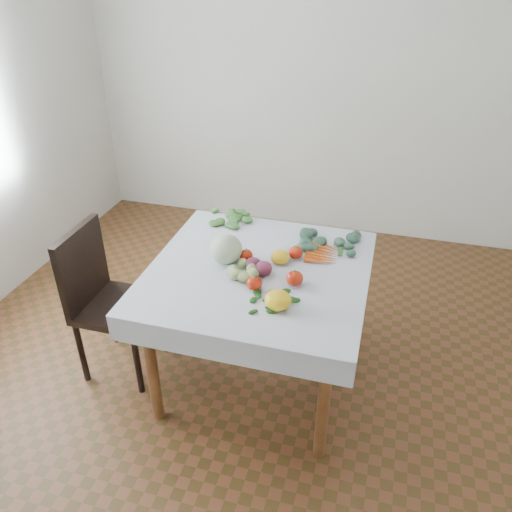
{
  "coord_description": "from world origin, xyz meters",
  "views": [
    {
      "loc": [
        0.58,
        -2.09,
        2.17
      ],
      "look_at": [
        -0.02,
        0.02,
        0.82
      ],
      "focal_mm": 35.0,
      "sensor_mm": 36.0,
      "label": 1
    }
  ],
  "objects": [
    {
      "name": "ground",
      "position": [
        0.0,
        0.0,
        0.0
      ],
      "size": [
        4.0,
        4.0,
        0.0
      ],
      "primitive_type": "plane",
      "color": "brown"
    },
    {
      "name": "cabbage",
      "position": [
        -0.18,
        0.03,
        0.83
      ],
      "size": [
        0.19,
        0.19,
        0.15
      ],
      "primitive_type": "ellipsoid",
      "rotation": [
        0.0,
        0.0,
        0.15
      ],
      "color": "beige",
      "rests_on": "tablecloth"
    },
    {
      "name": "tomato_c",
      "position": [
        0.03,
        -0.17,
        0.79
      ],
      "size": [
        0.1,
        0.1,
        0.07
      ],
      "primitive_type": "ellipsoid",
      "rotation": [
        0.0,
        0.0,
        -0.42
      ],
      "color": "red",
      "rests_on": "tablecloth"
    },
    {
      "name": "tomatillo_cluster",
      "position": [
        -0.07,
        -0.07,
        0.78
      ],
      "size": [
        0.17,
        0.13,
        0.05
      ],
      "color": "#AEC26F",
      "rests_on": "tablecloth"
    },
    {
      "name": "chair",
      "position": [
        -0.87,
        -0.13,
        0.52
      ],
      "size": [
        0.41,
        0.41,
        0.91
      ],
      "color": "black",
      "rests_on": "ground"
    },
    {
      "name": "tomato_b",
      "position": [
        0.21,
        -0.09,
        0.79
      ],
      "size": [
        0.11,
        0.11,
        0.07
      ],
      "primitive_type": "ellipsoid",
      "rotation": [
        0.0,
        0.0,
        -0.37
      ],
      "color": "red",
      "rests_on": "tablecloth"
    },
    {
      "name": "kale_bunch",
      "position": [
        0.31,
        0.36,
        0.78
      ],
      "size": [
        0.32,
        0.27,
        0.04
      ],
      "color": "#395E4E",
      "rests_on": "tablecloth"
    },
    {
      "name": "heirloom_front",
      "position": [
        0.17,
        -0.29,
        0.8
      ],
      "size": [
        0.15,
        0.15,
        0.09
      ],
      "primitive_type": "ellipsoid",
      "rotation": [
        0.0,
        0.0,
        0.19
      ],
      "color": "yellow",
      "rests_on": "tablecloth"
    },
    {
      "name": "tablecloth",
      "position": [
        0.0,
        0.0,
        0.75
      ],
      "size": [
        1.12,
        1.12,
        0.01
      ],
      "primitive_type": "cube",
      "color": "silver",
      "rests_on": "table"
    },
    {
      "name": "back_wall",
      "position": [
        0.0,
        2.0,
        1.35
      ],
      "size": [
        4.0,
        0.04,
        2.7
      ],
      "primitive_type": "cube",
      "color": "silver",
      "rests_on": "ground"
    },
    {
      "name": "heirloom_back",
      "position": [
        0.09,
        0.09,
        0.79
      ],
      "size": [
        0.12,
        0.12,
        0.07
      ],
      "primitive_type": "ellipsoid",
      "rotation": [
        0.0,
        0.0,
        -0.19
      ],
      "color": "yellow",
      "rests_on": "tablecloth"
    },
    {
      "name": "dill_bunch",
      "position": [
        -0.33,
        0.48,
        0.77
      ],
      "size": [
        0.29,
        0.22,
        0.03
      ],
      "color": "#427937",
      "rests_on": "tablecloth"
    },
    {
      "name": "carrot_bunch",
      "position": [
        0.3,
        0.22,
        0.77
      ],
      "size": [
        0.18,
        0.24,
        0.03
      ],
      "color": "orange",
      "rests_on": "tablecloth"
    },
    {
      "name": "onion_a",
      "position": [
        0.04,
        -0.04,
        0.79
      ],
      "size": [
        0.1,
        0.1,
        0.08
      ],
      "primitive_type": "ellipsoid",
      "rotation": [
        0.0,
        0.0,
        0.11
      ],
      "color": "#4F1636",
      "rests_on": "tablecloth"
    },
    {
      "name": "tomato_a",
      "position": [
        0.16,
        0.16,
        0.79
      ],
      "size": [
        0.08,
        0.08,
        0.07
      ],
      "primitive_type": "ellipsoid",
      "rotation": [
        0.0,
        0.0,
        0.11
      ],
      "color": "red",
      "rests_on": "tablecloth"
    },
    {
      "name": "table",
      "position": [
        0.0,
        0.0,
        0.65
      ],
      "size": [
        1.0,
        1.0,
        0.75
      ],
      "color": "brown",
      "rests_on": "ground"
    },
    {
      "name": "onion_b",
      "position": [
        -0.02,
        -0.02,
        0.79
      ],
      "size": [
        0.11,
        0.11,
        0.07
      ],
      "primitive_type": "ellipsoid",
      "rotation": [
        0.0,
        0.0,
        0.38
      ],
      "color": "#4F1636",
      "rests_on": "tablecloth"
    },
    {
      "name": "tomato_d",
      "position": [
        -0.09,
        0.07,
        0.79
      ],
      "size": [
        0.08,
        0.08,
        0.06
      ],
      "primitive_type": "ellipsoid",
      "rotation": [
        0.0,
        0.0,
        0.18
      ],
      "color": "red",
      "rests_on": "tablecloth"
    },
    {
      "name": "basil_bunch",
      "position": [
        0.15,
        -0.26,
        0.76
      ],
      "size": [
        0.26,
        0.19,
        0.01
      ],
      "color": "#1B4B17",
      "rests_on": "tablecloth"
    }
  ]
}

